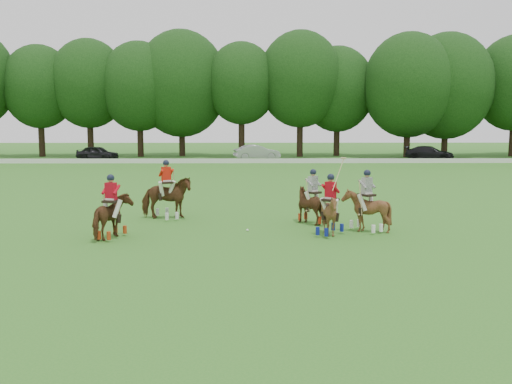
{
  "coord_description": "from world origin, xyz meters",
  "views": [
    {
      "loc": [
        0.79,
        -17.09,
        4.06
      ],
      "look_at": [
        1.06,
        4.2,
        1.4
      ],
      "focal_mm": 40.0,
      "sensor_mm": 36.0,
      "label": 1
    }
  ],
  "objects_px": {
    "polo_red_b": "(167,198)",
    "polo_red_c": "(330,214)",
    "car_mid": "(257,152)",
    "car_right": "(429,153)",
    "polo_stripe_b": "(366,210)",
    "polo_stripe_a": "(313,204)",
    "polo_ball": "(247,230)",
    "polo_red_a": "(112,216)",
    "car_left": "(97,153)"
  },
  "relations": [
    {
      "from": "polo_red_b",
      "to": "polo_red_c",
      "type": "distance_m",
      "value": 7.23
    },
    {
      "from": "car_mid",
      "to": "car_right",
      "type": "xyz_separation_m",
      "value": [
        18.14,
        0.0,
        -0.07
      ]
    },
    {
      "from": "car_right",
      "to": "polo_stripe_b",
      "type": "relative_size",
      "value": 2.16
    },
    {
      "from": "car_mid",
      "to": "polo_stripe_a",
      "type": "distance_m",
      "value": 37.28
    },
    {
      "from": "polo_stripe_b",
      "to": "polo_ball",
      "type": "height_order",
      "value": "polo_stripe_b"
    },
    {
      "from": "polo_red_b",
      "to": "car_mid",
      "type": "bearing_deg",
      "value": 83.28
    },
    {
      "from": "car_mid",
      "to": "polo_ball",
      "type": "distance_m",
      "value": 38.88
    },
    {
      "from": "polo_red_c",
      "to": "polo_stripe_a",
      "type": "xyz_separation_m",
      "value": [
        -0.35,
        2.39,
        -0.01
      ]
    },
    {
      "from": "car_right",
      "to": "car_mid",
      "type": "bearing_deg",
      "value": 112.24
    },
    {
      "from": "polo_red_a",
      "to": "polo_stripe_b",
      "type": "xyz_separation_m",
      "value": [
        9.06,
        1.11,
        0.02
      ]
    },
    {
      "from": "car_left",
      "to": "car_mid",
      "type": "height_order",
      "value": "car_mid"
    },
    {
      "from": "car_mid",
      "to": "polo_red_a",
      "type": "relative_size",
      "value": 2.13
    },
    {
      "from": "car_mid",
      "to": "polo_red_b",
      "type": "xyz_separation_m",
      "value": [
        -4.25,
        -36.11,
        0.12
      ]
    },
    {
      "from": "car_mid",
      "to": "car_right",
      "type": "distance_m",
      "value": 18.14
    },
    {
      "from": "polo_red_b",
      "to": "polo_ball",
      "type": "xyz_separation_m",
      "value": [
        3.36,
        -2.75,
        -0.86
      ]
    },
    {
      "from": "car_mid",
      "to": "car_right",
      "type": "height_order",
      "value": "car_mid"
    },
    {
      "from": "polo_stripe_b",
      "to": "polo_red_a",
      "type": "bearing_deg",
      "value": -173.0
    },
    {
      "from": "car_right",
      "to": "polo_red_b",
      "type": "xyz_separation_m",
      "value": [
        -22.4,
        -36.11,
        0.18
      ]
    },
    {
      "from": "car_mid",
      "to": "polo_red_b",
      "type": "height_order",
      "value": "polo_red_b"
    },
    {
      "from": "car_mid",
      "to": "polo_ball",
      "type": "height_order",
      "value": "car_mid"
    },
    {
      "from": "car_right",
      "to": "polo_red_c",
      "type": "xyz_separation_m",
      "value": [
        -16.09,
        -39.63,
        0.06
      ]
    },
    {
      "from": "car_left",
      "to": "car_right",
      "type": "bearing_deg",
      "value": -75.54
    },
    {
      "from": "polo_red_a",
      "to": "car_left",
      "type": "bearing_deg",
      "value": 105.4
    },
    {
      "from": "polo_stripe_b",
      "to": "polo_ball",
      "type": "xyz_separation_m",
      "value": [
        -4.37,
        0.12,
        -0.78
      ]
    },
    {
      "from": "polo_red_a",
      "to": "polo_ball",
      "type": "distance_m",
      "value": 4.91
    },
    {
      "from": "polo_stripe_b",
      "to": "polo_ball",
      "type": "relative_size",
      "value": 25.47
    },
    {
      "from": "polo_stripe_a",
      "to": "polo_ball",
      "type": "bearing_deg",
      "value": -148.03
    },
    {
      "from": "polo_stripe_b",
      "to": "polo_ball",
      "type": "distance_m",
      "value": 4.44
    },
    {
      "from": "car_left",
      "to": "polo_stripe_b",
      "type": "xyz_separation_m",
      "value": [
        20.11,
        -38.97,
        0.08
      ]
    },
    {
      "from": "polo_red_c",
      "to": "polo_ball",
      "type": "height_order",
      "value": "polo_red_c"
    },
    {
      "from": "polo_stripe_a",
      "to": "polo_ball",
      "type": "height_order",
      "value": "polo_stripe_a"
    },
    {
      "from": "car_right",
      "to": "polo_stripe_b",
      "type": "distance_m",
      "value": 41.64
    },
    {
      "from": "car_left",
      "to": "car_right",
      "type": "xyz_separation_m",
      "value": [
        34.77,
        0.0,
        -0.02
      ]
    },
    {
      "from": "polo_ball",
      "to": "polo_stripe_a",
      "type": "bearing_deg",
      "value": 31.97
    },
    {
      "from": "car_mid",
      "to": "polo_red_c",
      "type": "height_order",
      "value": "polo_red_c"
    },
    {
      "from": "polo_red_b",
      "to": "polo_ball",
      "type": "relative_size",
      "value": 27.31
    },
    {
      "from": "polo_red_a",
      "to": "polo_ball",
      "type": "relative_size",
      "value": 24.88
    },
    {
      "from": "polo_red_c",
      "to": "polo_stripe_b",
      "type": "xyz_separation_m",
      "value": [
        1.42,
        0.66,
        0.04
      ]
    },
    {
      "from": "car_mid",
      "to": "polo_red_b",
      "type": "relative_size",
      "value": 1.94
    },
    {
      "from": "polo_stripe_a",
      "to": "polo_red_b",
      "type": "bearing_deg",
      "value": 169.27
    },
    {
      "from": "polo_red_b",
      "to": "polo_stripe_a",
      "type": "relative_size",
      "value": 1.13
    },
    {
      "from": "car_mid",
      "to": "polo_stripe_b",
      "type": "xyz_separation_m",
      "value": [
        3.48,
        -38.97,
        0.04
      ]
    },
    {
      "from": "polo_red_b",
      "to": "polo_red_c",
      "type": "bearing_deg",
      "value": -29.16
    },
    {
      "from": "car_right",
      "to": "polo_red_c",
      "type": "relative_size",
      "value": 1.81
    },
    {
      "from": "car_mid",
      "to": "polo_red_a",
      "type": "bearing_deg",
      "value": 159.25
    },
    {
      "from": "polo_red_c",
      "to": "polo_stripe_b",
      "type": "height_order",
      "value": "polo_red_c"
    },
    {
      "from": "polo_stripe_a",
      "to": "car_mid",
      "type": "bearing_deg",
      "value": 92.62
    },
    {
      "from": "car_left",
      "to": "polo_red_b",
      "type": "xyz_separation_m",
      "value": [
        12.37,
        -36.11,
        0.16
      ]
    },
    {
      "from": "polo_stripe_a",
      "to": "polo_ball",
      "type": "distance_m",
      "value": 3.14
    },
    {
      "from": "car_left",
      "to": "polo_stripe_a",
      "type": "xyz_separation_m",
      "value": [
        18.33,
        -37.24,
        0.03
      ]
    }
  ]
}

